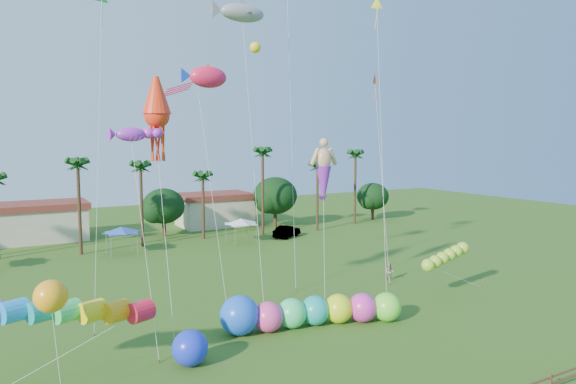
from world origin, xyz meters
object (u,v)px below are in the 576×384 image
blue_ball (190,348)px  spectator_b (390,272)px  car_b (287,231)px  caterpillar_inflatable (306,312)px

blue_ball → spectator_b: bearing=20.7°
spectator_b → blue_ball: blue_ball is taller
car_b → caterpillar_inflatable: caterpillar_inflatable is taller
car_b → blue_ball: size_ratio=2.33×
car_b → caterpillar_inflatable: size_ratio=0.38×
car_b → blue_ball: blue_ball is taller
blue_ball → car_b: bearing=52.7°
spectator_b → caterpillar_inflatable: caterpillar_inflatable is taller
caterpillar_inflatable → blue_ball: bearing=-153.6°
car_b → spectator_b: bearing=142.5°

